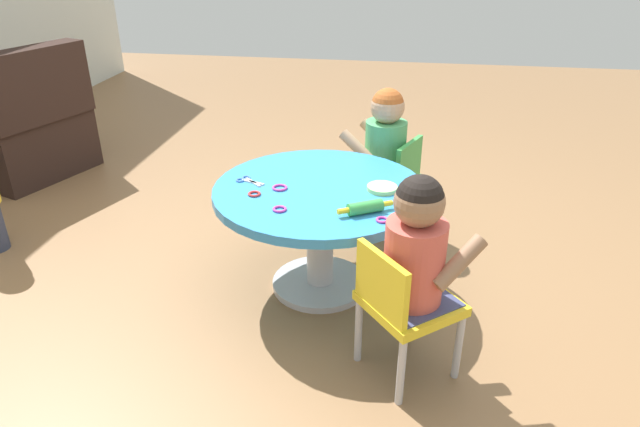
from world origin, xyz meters
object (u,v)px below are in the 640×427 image
(seated_child_right, at_px, (385,138))
(craft_scissors, at_px, (247,181))
(child_chair_right, at_px, (390,180))
(armchair_dark, at_px, (22,129))
(seated_child_left, at_px, (417,246))
(rolling_pin, at_px, (365,207))
(child_chair_left, at_px, (403,304))
(craft_table, at_px, (320,211))

(seated_child_right, xyz_separation_m, craft_scissors, (-0.58, 0.56, -0.03))
(child_chair_right, relative_size, armchair_dark, 0.59)
(seated_child_left, relative_size, child_chair_right, 0.95)
(craft_scissors, bearing_deg, armchair_dark, 60.64)
(seated_child_left, relative_size, rolling_pin, 2.42)
(rolling_pin, bearing_deg, child_chair_left, -150.93)
(craft_scissors, bearing_deg, seated_child_right, -44.38)
(armchair_dark, height_order, rolling_pin, armchair_dark)
(child_chair_left, height_order, seated_child_right, seated_child_right)
(rolling_pin, xyz_separation_m, craft_scissors, (0.23, 0.53, -0.02))
(child_chair_right, height_order, seated_child_right, seated_child_right)
(child_chair_right, xyz_separation_m, armchair_dark, (0.47, 2.43, 0.00))
(rolling_pin, bearing_deg, craft_scissors, 67.00)
(child_chair_right, height_order, armchair_dark, armchair_dark)
(seated_child_left, distance_m, craft_scissors, 0.89)
(craft_table, relative_size, craft_scissors, 6.49)
(child_chair_right, bearing_deg, child_chair_left, -174.73)
(craft_table, bearing_deg, seated_child_left, -140.08)
(craft_scissors, bearing_deg, child_chair_left, -126.95)
(armchair_dark, distance_m, craft_scissors, 2.10)
(craft_table, height_order, child_chair_right, child_chair_right)
(craft_table, height_order, child_chair_left, child_chair_left)
(seated_child_left, height_order, armchair_dark, armchair_dark)
(seated_child_left, distance_m, seated_child_right, 1.09)
(child_chair_right, bearing_deg, armchair_dark, 79.14)
(seated_child_right, bearing_deg, child_chair_left, -172.91)
(child_chair_left, distance_m, seated_child_right, 1.14)
(craft_table, xyz_separation_m, seated_child_right, (0.59, -0.24, 0.14))
(child_chair_left, bearing_deg, armchair_dark, 58.40)
(seated_child_right, bearing_deg, craft_table, 157.78)
(child_chair_left, bearing_deg, seated_child_right, 7.09)
(seated_child_right, distance_m, craft_scissors, 0.81)
(child_chair_right, xyz_separation_m, seated_child_right, (0.02, 0.04, 0.23))
(child_chair_left, relative_size, seated_child_left, 1.05)
(child_chair_left, distance_m, craft_scissors, 0.90)
(craft_table, xyz_separation_m, child_chair_right, (0.58, -0.28, -0.08))
(child_chair_right, height_order, rolling_pin, rolling_pin)
(child_chair_right, relative_size, seated_child_right, 1.05)
(child_chair_right, bearing_deg, craft_table, 154.20)
(armchair_dark, bearing_deg, child_chair_right, -100.86)
(seated_child_left, distance_m, armchair_dark, 2.99)
(rolling_pin, height_order, craft_scissors, rolling_pin)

